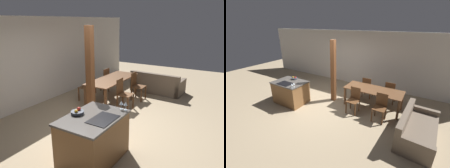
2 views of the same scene
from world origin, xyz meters
The scene contains 13 objects.
ground_plane centered at (0.00, 0.00, 0.00)m, with size 16.00×16.00×0.00m, color #9E896B.
wall_back centered at (0.00, 2.79, 1.35)m, with size 11.20×0.08×2.70m.
kitchen_island centered at (-1.22, -0.48, 0.45)m, with size 1.27×0.93×0.90m.
fruit_bowl centered at (-1.28, -0.17, 0.93)m, with size 0.25×0.25×0.11m.
wine_glass_near centered at (-0.66, -0.86, 1.03)m, with size 0.08×0.08×0.17m.
wine_glass_middle centered at (-0.66, -0.77, 1.03)m, with size 0.08×0.08×0.17m.
dining_table centered at (1.74, 0.86, 0.66)m, with size 2.13×0.85×0.75m.
dining_chair_near_left centered at (1.26, 0.21, 0.49)m, with size 0.40×0.40×0.92m.
dining_chair_near_right centered at (2.22, 0.21, 0.49)m, with size 0.40×0.40×0.92m.
dining_chair_far_left centered at (1.26, 1.52, 0.49)m, with size 0.40×0.40×0.92m.
dining_chair_far_right centered at (2.22, 1.52, 0.49)m, with size 0.40×0.40×0.92m.
couch centered at (3.37, -0.11, 0.26)m, with size 0.98×1.90×0.76m.
timber_post centered at (0.15, 0.58, 1.24)m, with size 0.17×0.17×2.47m.
Camera 1 is at (-4.18, -2.65, 2.59)m, focal length 35.00 mm.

